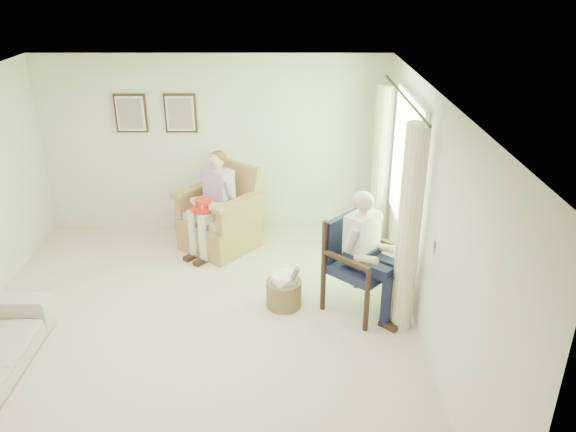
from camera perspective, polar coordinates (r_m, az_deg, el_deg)
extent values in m
plane|color=beige|center=(6.38, -9.81, -11.75)|extent=(5.50, 5.50, 0.00)
cube|color=silver|center=(8.25, -7.47, 7.13)|extent=(5.00, 0.04, 2.60)
cube|color=silver|center=(5.80, 14.33, -1.15)|extent=(0.04, 5.50, 2.60)
cube|color=white|center=(5.30, -11.84, 11.62)|extent=(5.00, 5.50, 0.02)
cube|color=#2D6B23|center=(6.78, 12.01, 5.15)|extent=(0.02, 1.40, 1.50)
cube|color=white|center=(6.57, 12.52, 11.58)|extent=(0.04, 1.52, 0.06)
cube|color=white|center=(7.07, 11.38, -0.82)|extent=(0.04, 1.52, 0.06)
cylinder|color=#382114|center=(6.55, 11.75, 11.78)|extent=(0.03, 2.50, 0.03)
cylinder|color=#FFEDC7|center=(6.02, 12.14, -1.54)|extent=(0.34, 0.34, 2.30)
cylinder|color=#FFEDC7|center=(7.79, 9.37, 4.79)|extent=(0.34, 0.34, 2.30)
cube|color=#382114|center=(8.33, -15.67, 10.02)|extent=(0.45, 0.03, 0.55)
cube|color=silver|center=(8.30, -15.71, 9.98)|extent=(0.39, 0.01, 0.49)
cube|color=tan|center=(8.30, -15.72, 9.97)|extent=(0.33, 0.01, 0.43)
cube|color=#382114|center=(8.17, -10.86, 10.21)|extent=(0.45, 0.03, 0.55)
cube|color=silver|center=(8.15, -10.89, 10.18)|extent=(0.39, 0.01, 0.49)
cube|color=tan|center=(8.14, -10.90, 10.16)|extent=(0.33, 0.01, 0.43)
cube|color=#A77E4F|center=(8.00, -6.94, -1.69)|extent=(0.88, 0.85, 0.46)
cube|color=beige|center=(7.85, -7.07, 0.07)|extent=(0.68, 0.66, 0.11)
cube|color=#A77E4F|center=(8.09, -6.87, 3.27)|extent=(0.81, 0.25, 0.69)
cube|color=#A77E4F|center=(7.89, -10.01, 0.96)|extent=(0.11, 0.79, 0.33)
cube|color=#A77E4F|center=(7.79, -4.13, 0.98)|extent=(0.11, 0.79, 0.33)
cylinder|color=black|center=(6.36, 4.80, -8.93)|extent=(0.06, 0.06, 0.48)
cylinder|color=black|center=(6.45, 10.69, -8.81)|extent=(0.06, 0.06, 0.48)
cylinder|color=black|center=(6.88, 4.41, -6.12)|extent=(0.06, 0.06, 0.48)
cylinder|color=black|center=(6.96, 9.83, -6.05)|extent=(0.06, 0.06, 0.48)
cube|color=#1B1E3B|center=(6.50, 7.58, -5.22)|extent=(0.63, 0.61, 0.11)
cube|color=#1B1E3B|center=(6.62, 7.41, -1.73)|extent=(0.59, 0.08, 0.55)
cube|color=beige|center=(7.78, -7.13, 1.17)|extent=(0.40, 0.26, 0.16)
cube|color=#C298D7|center=(7.69, -7.22, 3.14)|extent=(0.39, 0.24, 0.46)
sphere|color=#DDAD8E|center=(7.56, -7.38, 5.73)|extent=(0.21, 0.21, 0.21)
ellipsoid|color=brown|center=(7.57, -7.37, 5.97)|extent=(0.22, 0.22, 0.18)
cube|color=beige|center=(7.61, -8.05, 0.17)|extent=(0.14, 0.44, 0.13)
cube|color=beige|center=(7.59, -6.55, 0.17)|extent=(0.14, 0.44, 0.13)
cylinder|color=beige|center=(7.57, -8.11, -2.59)|extent=(0.12, 0.12, 0.58)
cylinder|color=beige|center=(7.54, -6.60, -2.60)|extent=(0.12, 0.12, 0.58)
cube|color=#191C38|center=(6.42, 7.66, -3.95)|extent=(0.40, 0.26, 0.16)
cube|color=silver|center=(6.31, 7.78, -1.63)|extent=(0.39, 0.24, 0.46)
sphere|color=#DDAD8E|center=(6.15, 7.98, 1.43)|extent=(0.21, 0.21, 0.21)
ellipsoid|color=#B7B2AD|center=(6.16, 7.97, 1.73)|extent=(0.22, 0.22, 0.18)
cube|color=#191C38|center=(6.24, 6.97, -5.33)|extent=(0.14, 0.44, 0.13)
cube|color=#191C38|center=(6.27, 8.79, -5.30)|extent=(0.14, 0.44, 0.13)
cylinder|color=#191C38|center=(6.24, 7.02, -8.80)|extent=(0.12, 0.12, 0.60)
cylinder|color=#191C38|center=(6.26, 8.86, -8.76)|extent=(0.12, 0.12, 0.60)
cylinder|color=red|center=(7.58, -8.57, 0.85)|extent=(0.34, 0.34, 0.04)
cylinder|color=red|center=(7.56, -8.60, 1.26)|extent=(0.22, 0.22, 0.12)
cube|color=white|center=(7.54, -7.73, 1.27)|extent=(0.04, 0.01, 0.05)
cube|color=white|center=(7.66, -8.48, 1.60)|extent=(0.01, 0.04, 0.05)
cube|color=white|center=(7.58, -9.45, 1.26)|extent=(0.04, 0.01, 0.05)
cube|color=white|center=(7.45, -8.72, 0.92)|extent=(0.01, 0.04, 0.05)
cylinder|color=tan|center=(6.67, -0.43, -7.86)|extent=(0.48, 0.48, 0.33)
ellipsoid|color=white|center=(6.56, -0.43, -6.32)|extent=(0.37, 0.37, 0.22)
cylinder|color=#A57F56|center=(6.52, 0.39, -6.53)|extent=(0.16, 0.30, 0.49)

